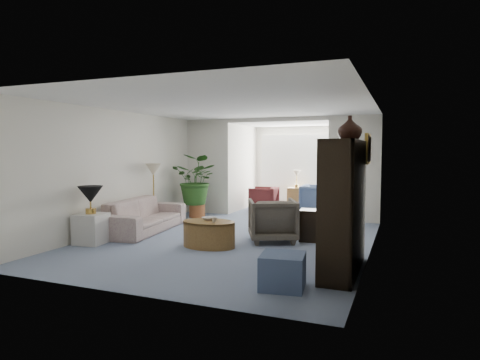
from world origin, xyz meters
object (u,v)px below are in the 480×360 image
at_px(coffee_table, 209,234).
at_px(entertainment_cabinet, 344,206).
at_px(sunroom_table, 296,198).
at_px(plant_pot, 197,211).
at_px(ottoman, 283,271).
at_px(sofa, 145,215).
at_px(floor_lamp, 153,170).
at_px(table_lamp, 90,194).
at_px(sunroom_chair_maroon, 264,199).
at_px(side_table_dark, 313,225).
at_px(wingback_chair, 272,220).
at_px(coffee_bowl, 209,219).
at_px(cabinet_urn, 350,128).
at_px(sunroom_chair_blue, 317,199).
at_px(framed_picture, 369,149).
at_px(coffee_cup, 214,220).
at_px(end_table, 91,229).

relative_size(coffee_table, entertainment_cabinet, 0.52).
relative_size(coffee_table, sunroom_table, 1.57).
bearing_deg(plant_pot, ottoman, -51.61).
xyz_separation_m(sofa, entertainment_cabinet, (4.25, -1.42, 0.57)).
xyz_separation_m(floor_lamp, coffee_table, (2.12, -1.50, -1.02)).
relative_size(table_lamp, sunroom_chair_maroon, 0.60).
bearing_deg(side_table_dark, wingback_chair, -156.80).
bearing_deg(plant_pot, floor_lamp, -107.96).
bearing_deg(table_lamp, sunroom_table, 68.40).
height_order(table_lamp, sunroom_chair_maroon, table_lamp).
xyz_separation_m(table_lamp, coffee_bowl, (2.03, 0.67, -0.42)).
xyz_separation_m(cabinet_urn, sunroom_chair_blue, (-1.38, 4.67, -1.61)).
distance_m(coffee_bowl, plant_pot, 3.17).
bearing_deg(framed_picture, coffee_table, -171.34).
relative_size(cabinet_urn, sunroom_table, 0.61).
xyz_separation_m(side_table_dark, plant_pot, (-3.30, 1.65, -0.13)).
bearing_deg(framed_picture, side_table_dark, 143.63).
bearing_deg(sunroom_table, sofa, -115.19).
height_order(coffee_bowl, sunroom_chair_maroon, sunroom_chair_maroon).
bearing_deg(table_lamp, sunroom_chair_blue, 58.98).
height_order(entertainment_cabinet, ottoman, entertainment_cabinet).
bearing_deg(coffee_bowl, ottoman, -43.00).
xyz_separation_m(coffee_cup, sunroom_chair_maroon, (-0.66, 4.63, -0.16)).
height_order(coffee_table, wingback_chair, wingback_chair).
distance_m(coffee_cup, entertainment_cabinet, 2.33).
bearing_deg(sofa, end_table, 164.91).
height_order(side_table_dark, sunroom_chair_maroon, sunroom_chair_maroon).
distance_m(framed_picture, ottoman, 2.63).
height_order(sofa, table_lamp, table_lamp).
xyz_separation_m(sofa, floor_lamp, (-0.25, 0.72, 0.92)).
height_order(side_table_dark, sunroom_chair_blue, sunroom_chair_blue).
bearing_deg(entertainment_cabinet, coffee_bowl, 163.07).
bearing_deg(sunroom_chair_maroon, ottoman, 16.65).
bearing_deg(coffee_bowl, sofa, 159.60).
relative_size(sofa, cabinet_urn, 6.19).
distance_m(sofa, side_table_dark, 3.49).
distance_m(framed_picture, sofa, 4.70).
xyz_separation_m(table_lamp, wingback_chair, (2.97, 1.41, -0.50)).
relative_size(table_lamp, coffee_cup, 4.59).
bearing_deg(sunroom_table, ottoman, -77.33).
bearing_deg(side_table_dark, ottoman, -85.91).
bearing_deg(floor_lamp, coffee_bowl, -33.97).
bearing_deg(sunroom_chair_maroon, coffee_table, 2.55).
bearing_deg(coffee_table, sunroom_table, 87.39).
distance_m(framed_picture, coffee_table, 3.02).
bearing_deg(end_table, side_table_dark, 25.03).
distance_m(coffee_bowl, wingback_chair, 1.20).
bearing_deg(coffee_table, ottoman, -42.07).
bearing_deg(entertainment_cabinet, wingback_chair, 135.04).
height_order(framed_picture, sofa, framed_picture).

